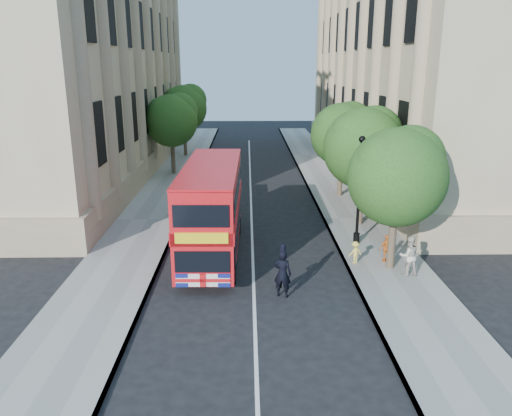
{
  "coord_description": "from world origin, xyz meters",
  "views": [
    {
      "loc": [
        -0.24,
        -16.48,
        8.44
      ],
      "look_at": [
        0.15,
        4.62,
        2.3
      ],
      "focal_mm": 35.0,
      "sensor_mm": 36.0,
      "label": 1
    }
  ],
  "objects_px": {
    "lamp_post": "(359,195)",
    "woman_pedestrian": "(409,256)",
    "box_van": "(201,195)",
    "police_constable": "(283,274)",
    "double_decker_bus": "(212,207)"
  },
  "relations": [
    {
      "from": "box_van",
      "to": "woman_pedestrian",
      "type": "xyz_separation_m",
      "value": [
        9.2,
        -8.9,
        -0.27
      ]
    },
    {
      "from": "police_constable",
      "to": "double_decker_bus",
      "type": "bearing_deg",
      "value": -37.27
    },
    {
      "from": "lamp_post",
      "to": "double_decker_bus",
      "type": "distance_m",
      "value": 6.9
    },
    {
      "from": "lamp_post",
      "to": "police_constable",
      "type": "bearing_deg",
      "value": -126.1
    },
    {
      "from": "lamp_post",
      "to": "police_constable",
      "type": "relative_size",
      "value": 2.81
    },
    {
      "from": "double_decker_bus",
      "to": "woman_pedestrian",
      "type": "height_order",
      "value": "double_decker_bus"
    },
    {
      "from": "double_decker_bus",
      "to": "woman_pedestrian",
      "type": "distance_m",
      "value": 8.66
    },
    {
      "from": "double_decker_bus",
      "to": "police_constable",
      "type": "bearing_deg",
      "value": -55.46
    },
    {
      "from": "police_constable",
      "to": "box_van",
      "type": "bearing_deg",
      "value": -50.11
    },
    {
      "from": "double_decker_bus",
      "to": "box_van",
      "type": "bearing_deg",
      "value": 101.01
    },
    {
      "from": "lamp_post",
      "to": "double_decker_bus",
      "type": "relative_size",
      "value": 0.58
    },
    {
      "from": "lamp_post",
      "to": "police_constable",
      "type": "distance_m",
      "value": 6.87
    },
    {
      "from": "lamp_post",
      "to": "woman_pedestrian",
      "type": "xyz_separation_m",
      "value": [
        1.3,
        -3.78,
        -1.55
      ]
    },
    {
      "from": "box_van",
      "to": "police_constable",
      "type": "relative_size",
      "value": 2.39
    },
    {
      "from": "box_van",
      "to": "police_constable",
      "type": "distance_m",
      "value": 11.25
    }
  ]
}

